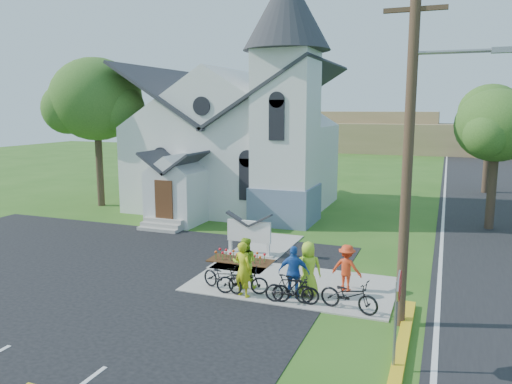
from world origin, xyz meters
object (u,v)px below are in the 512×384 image
at_px(bike_0, 223,277).
at_px(bike_4, 349,295).
at_px(bike_1, 296,290).
at_px(bike_2, 242,281).
at_px(bike_3, 289,289).
at_px(church_sign, 249,232).
at_px(utility_pole, 411,134).
at_px(cyclist_1, 245,263).
at_px(cyclist_4, 308,269).
at_px(stop_sign, 398,299).
at_px(cyclist_0, 243,269).
at_px(cyclist_2, 294,272).
at_px(cyclist_3, 347,268).

height_order(bike_0, bike_4, bike_4).
relative_size(bike_0, bike_1, 1.16).
bearing_deg(bike_2, bike_1, -112.18).
distance_m(bike_0, bike_3, 2.43).
xyz_separation_m(church_sign, utility_pole, (6.56, -4.70, 4.38)).
height_order(cyclist_1, cyclist_4, cyclist_4).
distance_m(church_sign, utility_pole, 9.18).
bearing_deg(stop_sign, cyclist_1, 144.75).
height_order(cyclist_0, cyclist_1, cyclist_0).
relative_size(church_sign, bike_4, 1.19).
xyz_separation_m(utility_pole, bike_1, (-3.24, 0.30, -4.90)).
xyz_separation_m(utility_pole, bike_0, (-5.86, 0.56, -4.89)).
relative_size(utility_pole, bike_2, 5.84).
xyz_separation_m(utility_pole, bike_2, (-5.12, 0.49, -4.90)).
bearing_deg(bike_0, cyclist_1, -29.18).
xyz_separation_m(bike_1, bike_4, (1.66, 0.05, 0.04)).
bearing_deg(church_sign, bike_1, -52.95).
bearing_deg(church_sign, utility_pole, -35.60).
height_order(cyclist_0, cyclist_2, cyclist_0).
relative_size(bike_3, cyclist_4, 0.85).
bearing_deg(bike_2, cyclist_1, -2.31).
bearing_deg(cyclist_4, cyclist_3, -162.76).
distance_m(cyclist_1, bike_4, 3.78).
height_order(cyclist_0, bike_0, cyclist_0).
distance_m(cyclist_1, cyclist_3, 3.42).
relative_size(church_sign, bike_1, 1.47).
xyz_separation_m(cyclist_1, cyclist_3, (3.28, 0.96, -0.09)).
bearing_deg(bike_4, cyclist_2, 91.26).
bearing_deg(cyclist_4, church_sign, -68.28).
bearing_deg(utility_pole, bike_0, 174.57).
bearing_deg(bike_1, cyclist_2, 15.98).
bearing_deg(bike_0, bike_2, -75.52).
bearing_deg(bike_2, cyclist_3, -80.21).
bearing_deg(cyclist_2, cyclist_0, 7.01).
distance_m(cyclist_0, bike_1, 1.83).
bearing_deg(cyclist_2, cyclist_1, -18.08).
bearing_deg(cyclist_4, bike_0, -11.10).
bearing_deg(cyclist_0, cyclist_1, -51.33).
height_order(stop_sign, bike_0, stop_sign).
xyz_separation_m(cyclist_0, bike_1, (1.77, -0.02, -0.46)).
height_order(bike_2, cyclist_3, cyclist_3).
bearing_deg(utility_pole, cyclist_0, 176.37).
bearing_deg(church_sign, cyclist_1, -70.35).
xyz_separation_m(stop_sign, bike_1, (-3.31, 3.00, -1.28)).
bearing_deg(bike_3, bike_2, 71.68).
xyz_separation_m(bike_0, bike_4, (4.27, -0.21, 0.03)).
bearing_deg(bike_3, cyclist_3, -51.88).
bearing_deg(cyclist_2, utility_pole, 160.42).
distance_m(cyclist_2, cyclist_4, 0.54).
bearing_deg(stop_sign, bike_3, 139.50).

